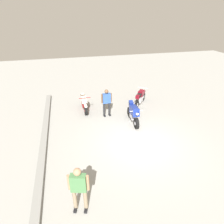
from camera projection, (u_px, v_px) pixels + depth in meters
name	position (u px, v px, depth m)	size (l,w,h in m)	color
ground_plane	(140.00, 143.00, 9.56)	(40.00, 40.00, 0.00)	#9E9E99
curb_edge	(42.00, 157.00, 8.57)	(14.00, 0.30, 0.15)	gray
motorcycle_blue_sportbike	(133.00, 113.00, 11.09)	(1.96, 0.70, 1.14)	black
motorcycle_maroon_cruiser	(140.00, 98.00, 13.16)	(1.72, 1.39, 1.09)	black
motorcycle_cream_vintage	(84.00, 103.00, 12.52)	(1.95, 0.70, 1.07)	black
person_in_green_shirt	(79.00, 187.00, 5.98)	(0.41, 0.67, 1.74)	gray
person_in_blue_shirt	(107.00, 101.00, 11.63)	(0.33, 0.66, 1.70)	#262628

